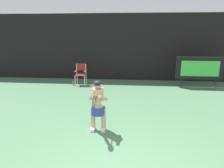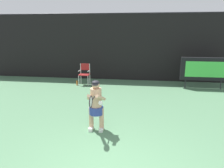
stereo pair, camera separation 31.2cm
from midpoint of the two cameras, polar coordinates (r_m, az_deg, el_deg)
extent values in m
cube|color=black|center=(11.86, 3.62, 9.72)|extent=(18.00, 0.12, 3.60)
cylinder|color=#38383D|center=(11.86, 3.77, 18.57)|extent=(18.00, 0.05, 0.05)
cube|color=black|center=(11.09, 21.77, 3.96)|extent=(2.20, 0.20, 1.10)
cube|color=green|center=(10.99, 21.92, 3.86)|extent=(1.80, 0.01, 0.75)
cylinder|color=#2D2D33|center=(11.04, 17.30, 0.30)|extent=(0.05, 0.05, 0.40)
cylinder|color=#2D2D33|center=(11.50, 25.36, 0.10)|extent=(0.05, 0.05, 0.40)
cylinder|color=white|center=(10.85, -10.73, 0.80)|extent=(0.04, 0.04, 0.52)
cylinder|color=white|center=(10.73, -8.27, 0.75)|extent=(0.04, 0.04, 0.52)
cylinder|color=white|center=(11.23, -10.17, 1.28)|extent=(0.04, 0.04, 0.52)
cylinder|color=white|center=(11.11, -7.79, 1.24)|extent=(0.04, 0.04, 0.52)
cube|color=maroon|center=(10.91, -9.30, 2.43)|extent=(0.52, 0.44, 0.03)
cylinder|color=white|center=(11.12, -10.30, 3.99)|extent=(0.04, 0.04, 0.56)
cylinder|color=white|center=(11.00, -7.89, 3.98)|extent=(0.04, 0.04, 0.56)
cube|color=maroon|center=(11.04, -9.12, 4.55)|extent=(0.48, 0.02, 0.34)
cylinder|color=white|center=(10.94, -10.56, 3.49)|extent=(0.04, 0.44, 0.04)
cylinder|color=white|center=(10.82, -8.12, 3.47)|extent=(0.04, 0.44, 0.04)
cylinder|color=orange|center=(10.98, -11.23, 0.19)|extent=(0.07, 0.07, 0.24)
cylinder|color=black|center=(10.95, -11.26, 0.86)|extent=(0.03, 0.03, 0.03)
cube|color=white|center=(6.16, -6.65, -11.94)|extent=(0.11, 0.26, 0.09)
cube|color=white|center=(6.11, -3.83, -12.11)|extent=(0.11, 0.26, 0.09)
cylinder|color=tan|center=(6.08, -6.63, -9.31)|extent=(0.13, 0.13, 0.66)
cylinder|color=tan|center=(6.03, -3.80, -9.45)|extent=(0.13, 0.13, 0.66)
cylinder|color=navy|center=(5.96, -5.28, -7.13)|extent=(0.39, 0.39, 0.22)
cylinder|color=tan|center=(5.84, -5.36, -3.87)|extent=(0.31, 0.31, 0.56)
sphere|color=tan|center=(5.73, -5.45, -0.27)|extent=(0.22, 0.22, 0.22)
ellipsoid|color=black|center=(5.71, -5.46, 0.31)|extent=(0.22, 0.22, 0.12)
cube|color=black|center=(5.63, -5.64, -0.26)|extent=(0.17, 0.12, 0.02)
cylinder|color=tan|center=(5.69, -7.32, -3.63)|extent=(0.21, 0.51, 0.30)
cylinder|color=tan|center=(5.63, -4.03, -3.74)|extent=(0.21, 0.51, 0.30)
cylinder|color=white|center=(5.55, -4.01, -5.15)|extent=(0.13, 0.12, 0.12)
cylinder|color=black|center=(5.57, -5.95, -3.83)|extent=(0.03, 0.28, 0.03)
torus|color=black|center=(5.29, -6.59, -4.86)|extent=(0.02, 0.31, 0.31)
ellipsoid|color=silver|center=(5.29, -6.59, -4.86)|extent=(0.01, 0.26, 0.26)
camera|label=1|loc=(0.16, -91.09, -0.28)|focal=33.90mm
camera|label=2|loc=(0.16, 88.91, 0.28)|focal=33.90mm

